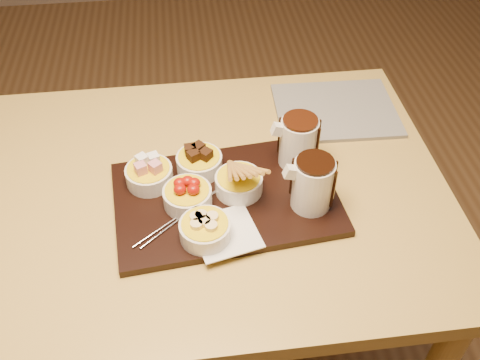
{
  "coord_description": "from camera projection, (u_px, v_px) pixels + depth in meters",
  "views": [
    {
      "loc": [
        0.05,
        -0.82,
        1.57
      ],
      "look_at": [
        0.14,
        -0.05,
        0.81
      ],
      "focal_mm": 40.0,
      "sensor_mm": 36.0,
      "label": 1
    }
  ],
  "objects": [
    {
      "name": "fondue_skewers",
      "position": [
        185.0,
        212.0,
        1.08
      ],
      "size": [
        0.18,
        0.22,
        0.01
      ],
      "primitive_type": null,
      "rotation": [
        0.0,
        0.0,
        -0.92
      ],
      "color": "silver",
      "rests_on": "serving_board"
    },
    {
      "name": "bowl_marshmallows",
      "position": [
        149.0,
        175.0,
        1.13
      ],
      "size": [
        0.1,
        0.1,
        0.04
      ],
      "primitive_type": "cylinder",
      "color": "silver",
      "rests_on": "serving_board"
    },
    {
      "name": "newspaper",
      "position": [
        335.0,
        110.0,
        1.35
      ],
      "size": [
        0.31,
        0.25,
        0.01
      ],
      "primitive_type": "cube",
      "rotation": [
        0.0,
        0.0,
        -0.03
      ],
      "color": "beige",
      "rests_on": "dining_table"
    },
    {
      "name": "ground",
      "position": [
        193.0,
        356.0,
        1.68
      ],
      "size": [
        5.0,
        5.0,
        0.0
      ],
      "primitive_type": "plane",
      "color": "brown",
      "rests_on": "ground"
    },
    {
      "name": "bowl_strawberries",
      "position": [
        188.0,
        197.0,
        1.09
      ],
      "size": [
        0.1,
        0.1,
        0.04
      ],
      "primitive_type": "cylinder",
      "color": "silver",
      "rests_on": "serving_board"
    },
    {
      "name": "dining_table",
      "position": [
        175.0,
        219.0,
        1.22
      ],
      "size": [
        1.2,
        0.8,
        0.75
      ],
      "color": "gold",
      "rests_on": "ground"
    },
    {
      "name": "bowl_biscotti",
      "position": [
        239.0,
        184.0,
        1.11
      ],
      "size": [
        0.1,
        0.1,
        0.04
      ],
      "primitive_type": "cylinder",
      "color": "silver",
      "rests_on": "serving_board"
    },
    {
      "name": "bowl_cake",
      "position": [
        199.0,
        163.0,
        1.16
      ],
      "size": [
        0.1,
        0.1,
        0.04
      ],
      "primitive_type": "cylinder",
      "color": "silver",
      "rests_on": "serving_board"
    },
    {
      "name": "serving_board",
      "position": [
        226.0,
        199.0,
        1.12
      ],
      "size": [
        0.49,
        0.34,
        0.02
      ],
      "primitive_type": "cube",
      "rotation": [
        0.0,
        0.0,
        0.09
      ],
      "color": "black",
      "rests_on": "dining_table"
    },
    {
      "name": "bowl_bananas",
      "position": [
        205.0,
        230.0,
        1.02
      ],
      "size": [
        0.1,
        0.1,
        0.04
      ],
      "primitive_type": "cylinder",
      "color": "silver",
      "rests_on": "serving_board"
    },
    {
      "name": "pitcher_milk_chocolate",
      "position": [
        298.0,
        142.0,
        1.15
      ],
      "size": [
        0.09,
        0.09,
        0.11
      ],
      "primitive_type": "cylinder",
      "rotation": [
        0.0,
        0.0,
        0.09
      ],
      "color": "silver",
      "rests_on": "serving_board"
    },
    {
      "name": "napkin",
      "position": [
        226.0,
        233.0,
        1.04
      ],
      "size": [
        0.14,
        0.14,
        0.0
      ],
      "primitive_type": "cube",
      "rotation": [
        0.0,
        0.0,
        0.23
      ],
      "color": "white",
      "rests_on": "serving_board"
    },
    {
      "name": "pitcher_dark_chocolate",
      "position": [
        313.0,
        184.0,
        1.06
      ],
      "size": [
        0.09,
        0.09,
        0.11
      ],
      "primitive_type": "cylinder",
      "rotation": [
        0.0,
        0.0,
        0.09
      ],
      "color": "silver",
      "rests_on": "serving_board"
    }
  ]
}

